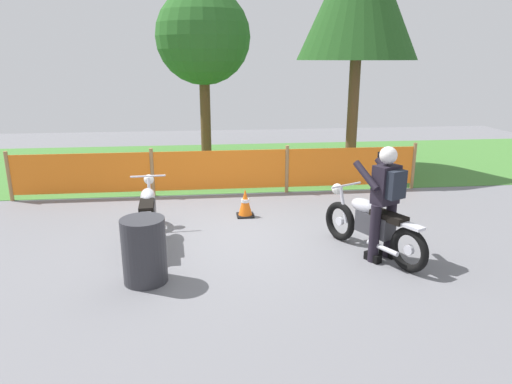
{
  "coord_description": "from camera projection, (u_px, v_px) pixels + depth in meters",
  "views": [
    {
      "loc": [
        -0.34,
        -7.28,
        2.86
      ],
      "look_at": [
        0.43,
        -0.51,
        0.9
      ],
      "focal_mm": 32.57,
      "sensor_mm": 36.0,
      "label": 1
    }
  ],
  "objects": [
    {
      "name": "ground",
      "position": [
        227.0,
        236.0,
        7.79
      ],
      "size": [
        24.0,
        24.0,
        0.02
      ],
      "primitive_type": "cube",
      "color": "slate"
    },
    {
      "name": "grass_verge",
      "position": [
        217.0,
        164.0,
        13.09
      ],
      "size": [
        24.0,
        6.08,
        0.01
      ],
      "primitive_type": "cube",
      "color": "#427A33",
      "rests_on": "ground"
    },
    {
      "name": "barrier_fence",
      "position": [
        221.0,
        170.0,
        10.04
      ],
      "size": [
        8.81,
        0.08,
        1.05
      ],
      "color": "#997547",
      "rests_on": "ground"
    },
    {
      "name": "tree_leftmost",
      "position": [
        203.0,
        38.0,
        12.16
      ],
      "size": [
        2.5,
        2.5,
        4.67
      ],
      "color": "brown",
      "rests_on": "ground"
    },
    {
      "name": "motorcycle_lead",
      "position": [
        372.0,
        225.0,
        6.95
      ],
      "size": [
        1.04,
        1.88,
        0.96
      ],
      "rotation": [
        0.0,
        0.0,
        2.02
      ],
      "color": "black",
      "rests_on": "ground"
    },
    {
      "name": "motorcycle_trailing",
      "position": [
        148.0,
        213.0,
        7.5
      ],
      "size": [
        0.59,
        2.01,
        0.95
      ],
      "rotation": [
        0.0,
        0.0,
        1.64
      ],
      "color": "black",
      "rests_on": "ground"
    },
    {
      "name": "rider_lead",
      "position": [
        385.0,
        197.0,
        6.64
      ],
      "size": [
        0.7,
        0.78,
        1.69
      ],
      "rotation": [
        0.0,
        0.0,
        2.02
      ],
      "color": "black",
      "rests_on": "ground"
    },
    {
      "name": "traffic_cone",
      "position": [
        245.0,
        203.0,
        8.69
      ],
      "size": [
        0.32,
        0.32,
        0.53
      ],
      "color": "black",
      "rests_on": "ground"
    },
    {
      "name": "spare_drum",
      "position": [
        144.0,
        251.0,
        6.08
      ],
      "size": [
        0.58,
        0.58,
        0.88
      ],
      "primitive_type": "cylinder",
      "color": "#2D2D33",
      "rests_on": "ground"
    }
  ]
}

